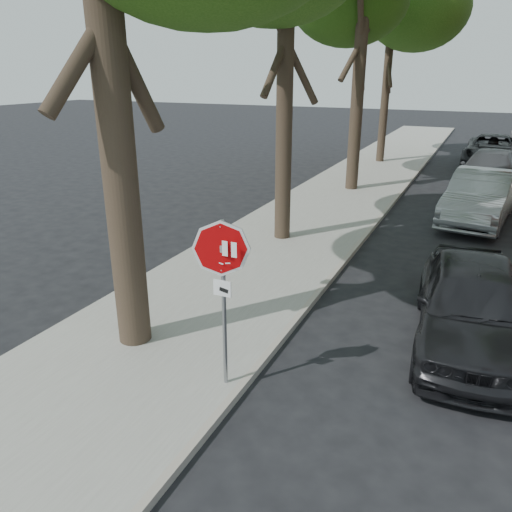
{
  "coord_description": "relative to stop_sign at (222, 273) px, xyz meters",
  "views": [
    {
      "loc": [
        2.46,
        -5.73,
        4.64
      ],
      "look_at": [
        -0.44,
        0.55,
        2.05
      ],
      "focal_mm": 35.0,
      "sensor_mm": 36.0,
      "label": 1
    }
  ],
  "objects": [
    {
      "name": "car_a",
      "position": [
        3.3,
        3.02,
        -1.16
      ],
      "size": [
        2.27,
        4.76,
        1.57
      ],
      "primitive_type": "imported",
      "rotation": [
        0.0,
        0.0,
        0.09
      ],
      "color": "black",
      "rests_on": "ground"
    },
    {
      "name": "car_d",
      "position": [
        3.3,
        22.65,
        -1.18
      ],
      "size": [
        2.75,
        5.65,
        1.55
      ],
      "primitive_type": "imported",
      "rotation": [
        0.0,
        0.0,
        -0.03
      ],
      "color": "black",
      "rests_on": "ground"
    },
    {
      "name": "tree_far",
      "position": [
        -2.02,
        21.14,
        5.26
      ],
      "size": [
        5.29,
        4.91,
        9.33
      ],
      "color": "black",
      "rests_on": "sidewalk_left"
    },
    {
      "name": "car_b",
      "position": [
        3.13,
        11.47,
        -1.13
      ],
      "size": [
        2.3,
        5.13,
        1.64
      ],
      "primitive_type": "imported",
      "rotation": [
        0.0,
        0.0,
        -0.12
      ],
      "color": "gray",
      "rests_on": "ground"
    },
    {
      "name": "sidewalk_left",
      "position": [
        -1.8,
        12.03,
        -1.89
      ],
      "size": [
        4.0,
        55.0,
        0.12
      ],
      "primitive_type": "cube",
      "color": "gray",
      "rests_on": "ground"
    },
    {
      "name": "car_c",
      "position": [
        3.3,
        16.88,
        -1.19
      ],
      "size": [
        2.8,
        5.48,
        1.52
      ],
      "primitive_type": "imported",
      "rotation": [
        0.0,
        0.0,
        -0.13
      ],
      "color": "#4B4C50",
      "rests_on": "ground"
    },
    {
      "name": "stop_sign",
      "position": [
        0.0,
        0.0,
        0.0
      ],
      "size": [
        0.76,
        0.34,
        2.61
      ],
      "color": "gray",
      "rests_on": "sidewalk_left"
    },
    {
      "name": "curb_left",
      "position": [
        0.25,
        12.03,
        -1.88
      ],
      "size": [
        0.12,
        55.0,
        0.13
      ],
      "primitive_type": "cube",
      "color": "#9E9384",
      "rests_on": "ground"
    },
    {
      "name": "ground",
      "position": [
        0.7,
        0.03,
        -1.95
      ],
      "size": [
        120.0,
        120.0,
        0.0
      ],
      "primitive_type": "plane",
      "color": "black",
      "rests_on": "ground"
    }
  ]
}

